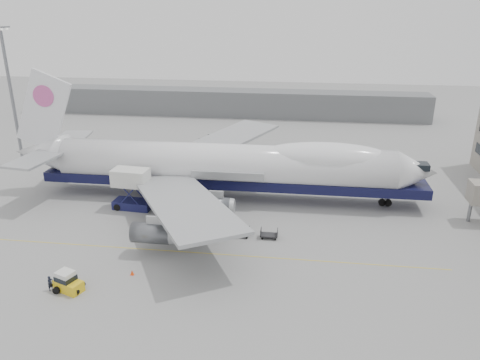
# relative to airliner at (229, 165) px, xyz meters

# --- Properties ---
(ground) EXTENTS (260.00, 260.00, 0.00)m
(ground) POSITION_rel_airliner_xyz_m (-0.64, -12.00, -5.62)
(ground) COLOR gray
(ground) RESTS_ON ground
(apron_line) EXTENTS (60.00, 0.15, 0.01)m
(apron_line) POSITION_rel_airliner_xyz_m (-0.64, -18.00, -5.62)
(apron_line) COLOR gold
(apron_line) RESTS_ON ground
(hangar) EXTENTS (110.00, 8.00, 7.00)m
(hangar) POSITION_rel_airliner_xyz_m (-10.64, 58.00, -2.12)
(hangar) COLOR slate
(hangar) RESTS_ON ground
(floodlight_mast) EXTENTS (2.40, 2.40, 25.43)m
(floodlight_mast) POSITION_rel_airliner_xyz_m (-42.64, 12.00, 8.64)
(floodlight_mast) COLOR slate
(floodlight_mast) RESTS_ON ground
(airliner) EXTENTS (67.00, 55.30, 19.98)m
(airliner) POSITION_rel_airliner_xyz_m (0.00, 0.00, 0.00)
(airliner) COLOR white
(airliner) RESTS_ON ground
(catering_truck) EXTENTS (5.93, 4.31, 6.26)m
(catering_truck) POSITION_rel_airliner_xyz_m (-13.86, -5.92, -2.16)
(catering_truck) COLOR #181A4A
(catering_truck) RESTS_ON ground
(baggage_tug) EXTENTS (3.48, 2.65, 2.26)m
(baggage_tug) POSITION_rel_airliner_xyz_m (-13.38, -27.82, -4.62)
(baggage_tug) COLOR yellow
(baggage_tug) RESTS_ON ground
(ground_worker) EXTENTS (0.68, 0.75, 1.72)m
(ground_worker) POSITION_rel_airliner_xyz_m (-15.26, -28.07, -4.76)
(ground_worker) COLOR black
(ground_worker) RESTS_ON ground
(traffic_cone) EXTENTS (0.42, 0.42, 0.62)m
(traffic_cone) POSITION_rel_airliner_xyz_m (-7.56, -23.93, -5.33)
(traffic_cone) COLOR #FA420D
(traffic_cone) RESTS_ON ground
(dolly_0) EXTENTS (2.30, 1.35, 1.30)m
(dolly_0) POSITION_rel_airliner_xyz_m (-7.73, -12.89, -5.09)
(dolly_0) COLOR #2D2D30
(dolly_0) RESTS_ON ground
(dolly_1) EXTENTS (2.30, 1.35, 1.30)m
(dolly_1) POSITION_rel_airliner_xyz_m (-3.94, -12.89, -5.09)
(dolly_1) COLOR #2D2D30
(dolly_1) RESTS_ON ground
(dolly_2) EXTENTS (2.30, 1.35, 1.30)m
(dolly_2) POSITION_rel_airliner_xyz_m (-0.16, -12.89, -5.09)
(dolly_2) COLOR #2D2D30
(dolly_2) RESTS_ON ground
(dolly_3) EXTENTS (2.30, 1.35, 1.30)m
(dolly_3) POSITION_rel_airliner_xyz_m (3.63, -12.89, -5.09)
(dolly_3) COLOR #2D2D30
(dolly_3) RESTS_ON ground
(dolly_4) EXTENTS (2.30, 1.35, 1.30)m
(dolly_4) POSITION_rel_airliner_xyz_m (7.41, -12.89, -5.09)
(dolly_4) COLOR #2D2D30
(dolly_4) RESTS_ON ground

